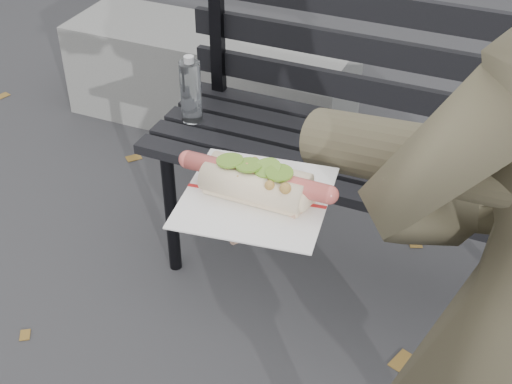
# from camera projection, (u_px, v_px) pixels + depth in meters

# --- Properties ---
(park_bench) EXTENTS (1.50, 0.44, 0.88)m
(park_bench) POSITION_uv_depth(u_px,v_px,m) (408.00, 138.00, 2.01)
(park_bench) COLOR black
(park_bench) RESTS_ON ground
(concrete_block) EXTENTS (1.20, 0.40, 0.40)m
(concrete_block) POSITION_uv_depth(u_px,v_px,m) (211.00, 77.00, 3.01)
(concrete_block) COLOR slate
(concrete_block) RESTS_ON ground
(held_hotdog) EXTENTS (0.63, 0.32, 0.20)m
(held_hotdog) POSITION_uv_depth(u_px,v_px,m) (419.00, 175.00, 0.91)
(held_hotdog) COLOR #4F4D34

